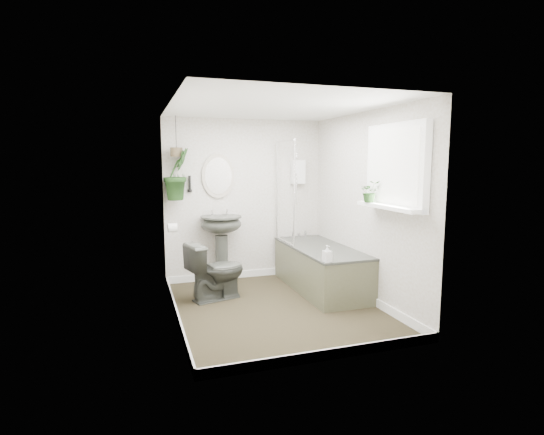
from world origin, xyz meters
name	(u,v)px	position (x,y,z in m)	size (l,w,h in m)	color
floor	(276,308)	(0.00, 0.00, -0.01)	(2.30, 2.80, 0.02)	black
ceiling	(276,106)	(0.00, 0.00, 2.31)	(2.30, 2.80, 0.02)	white
wall_back	(245,200)	(0.00, 1.41, 1.15)	(2.30, 0.02, 2.30)	white
wall_front	(331,229)	(0.00, -1.41, 1.15)	(2.30, 0.02, 2.30)	white
wall_left	(172,214)	(-1.16, 0.00, 1.15)	(0.02, 2.80, 2.30)	white
wall_right	(366,207)	(1.16, 0.00, 1.15)	(0.02, 2.80, 2.30)	white
skirting	(276,303)	(0.00, 0.00, 0.05)	(2.30, 2.80, 0.10)	white
bathtub	(321,268)	(0.80, 0.50, 0.29)	(0.72, 1.72, 0.58)	#343731
bath_screen	(285,192)	(0.47, 0.99, 1.28)	(0.04, 0.72, 1.40)	silver
shower_box	(298,172)	(0.80, 1.34, 1.55)	(0.20, 0.10, 0.35)	white
oval_mirror	(218,176)	(-0.39, 1.37, 1.50)	(0.46, 0.03, 0.62)	#BAAF9B
wall_sconce	(190,184)	(-0.79, 1.36, 1.40)	(0.04, 0.04, 0.22)	black
toilet_roll_holder	(172,228)	(-1.10, 0.70, 0.90)	(0.11, 0.11, 0.11)	white
window_recess	(396,167)	(1.09, -0.70, 1.65)	(0.08, 1.00, 0.90)	white
window_sill	(389,207)	(1.02, -0.70, 1.23)	(0.18, 1.00, 0.04)	white
window_blinds	(392,167)	(1.04, -0.70, 1.65)	(0.01, 0.86, 0.76)	white
toilet	(216,270)	(-0.60, 0.54, 0.36)	(0.41, 0.71, 0.73)	#343731
pedestal_sink	(222,249)	(-0.39, 1.22, 0.48)	(0.56, 0.48, 0.96)	#343731
sill_plant	(370,192)	(0.97, -0.40, 1.37)	(0.22, 0.19, 0.24)	black
hanging_plant	(177,174)	(-0.97, 1.25, 1.54)	(0.38, 0.31, 0.70)	black
soap_bottle	(327,254)	(0.51, -0.29, 0.67)	(0.08, 0.09, 0.19)	black
hanging_pot	(176,152)	(-0.97, 1.25, 1.83)	(0.16, 0.16, 0.12)	brown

